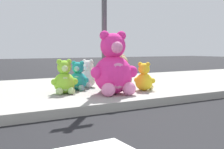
{
  "coord_description": "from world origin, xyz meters",
  "views": [
    {
      "loc": [
        -1.97,
        -0.96,
        1.02
      ],
      "look_at": [
        0.72,
        3.6,
        0.55
      ],
      "focal_mm": 46.69,
      "sensor_mm": 36.0,
      "label": 1
    }
  ],
  "objects_px": {
    "plush_yellow": "(144,79)",
    "plush_tan": "(121,72)",
    "plush_teal": "(78,78)",
    "plush_pink_large": "(114,69)",
    "plush_white": "(88,76)",
    "plush_lime": "(64,80)",
    "plush_brown": "(123,76)",
    "sign_pole": "(104,9)"
  },
  "relations": [
    {
      "from": "plush_yellow",
      "to": "plush_tan",
      "type": "distance_m",
      "value": 1.19
    },
    {
      "from": "plush_teal",
      "to": "plush_pink_large",
      "type": "bearing_deg",
      "value": -65.99
    },
    {
      "from": "plush_yellow",
      "to": "plush_pink_large",
      "type": "bearing_deg",
      "value": -173.93
    },
    {
      "from": "plush_white",
      "to": "plush_teal",
      "type": "bearing_deg",
      "value": -139.91
    },
    {
      "from": "plush_pink_large",
      "to": "plush_tan",
      "type": "height_order",
      "value": "plush_pink_large"
    },
    {
      "from": "plush_lime",
      "to": "plush_white",
      "type": "relative_size",
      "value": 1.06
    },
    {
      "from": "plush_brown",
      "to": "plush_tan",
      "type": "relative_size",
      "value": 0.85
    },
    {
      "from": "plush_teal",
      "to": "sign_pole",
      "type": "bearing_deg",
      "value": -27.48
    },
    {
      "from": "plush_lime",
      "to": "plush_tan",
      "type": "xyz_separation_m",
      "value": [
        1.75,
        0.74,
        0.02
      ]
    },
    {
      "from": "plush_brown",
      "to": "plush_tan",
      "type": "distance_m",
      "value": 0.61
    },
    {
      "from": "plush_yellow",
      "to": "plush_white",
      "type": "height_order",
      "value": "plush_white"
    },
    {
      "from": "sign_pole",
      "to": "plush_pink_large",
      "type": "bearing_deg",
      "value": -101.76
    },
    {
      "from": "plush_brown",
      "to": "plush_teal",
      "type": "xyz_separation_m",
      "value": [
        -1.05,
        0.13,
        -0.0
      ]
    },
    {
      "from": "sign_pole",
      "to": "plush_yellow",
      "type": "height_order",
      "value": "sign_pole"
    },
    {
      "from": "plush_lime",
      "to": "plush_yellow",
      "type": "bearing_deg",
      "value": -15.3
    },
    {
      "from": "plush_white",
      "to": "plush_tan",
      "type": "height_order",
      "value": "plush_tan"
    },
    {
      "from": "sign_pole",
      "to": "plush_yellow",
      "type": "distance_m",
      "value": 1.68
    },
    {
      "from": "plush_white",
      "to": "plush_teal",
      "type": "xyz_separation_m",
      "value": [
        -0.38,
        -0.32,
        -0.01
      ]
    },
    {
      "from": "plush_pink_large",
      "to": "plush_teal",
      "type": "height_order",
      "value": "plush_pink_large"
    },
    {
      "from": "plush_brown",
      "to": "plush_teal",
      "type": "bearing_deg",
      "value": 173.09
    },
    {
      "from": "plush_lime",
      "to": "plush_yellow",
      "type": "height_order",
      "value": "plush_lime"
    },
    {
      "from": "plush_brown",
      "to": "plush_teal",
      "type": "relative_size",
      "value": 1.01
    },
    {
      "from": "plush_lime",
      "to": "plush_white",
      "type": "height_order",
      "value": "plush_lime"
    },
    {
      "from": "plush_lime",
      "to": "plush_pink_large",
      "type": "bearing_deg",
      "value": -33.03
    },
    {
      "from": "plush_white",
      "to": "plush_pink_large",
      "type": "bearing_deg",
      "value": -90.23
    },
    {
      "from": "sign_pole",
      "to": "plush_lime",
      "type": "bearing_deg",
      "value": -175.93
    },
    {
      "from": "plush_white",
      "to": "plush_teal",
      "type": "distance_m",
      "value": 0.5
    },
    {
      "from": "sign_pole",
      "to": "plush_yellow",
      "type": "bearing_deg",
      "value": -36.74
    },
    {
      "from": "plush_tan",
      "to": "plush_teal",
      "type": "relative_size",
      "value": 1.19
    },
    {
      "from": "plush_lime",
      "to": "plush_brown",
      "type": "bearing_deg",
      "value": 7.65
    },
    {
      "from": "sign_pole",
      "to": "plush_yellow",
      "type": "xyz_separation_m",
      "value": [
        0.67,
        -0.5,
        -1.46
      ]
    },
    {
      "from": "plush_pink_large",
      "to": "plush_white",
      "type": "xyz_separation_m",
      "value": [
        0.0,
        1.16,
        -0.23
      ]
    },
    {
      "from": "plush_brown",
      "to": "plush_lime",
      "type": "bearing_deg",
      "value": -172.35
    },
    {
      "from": "plush_lime",
      "to": "plush_tan",
      "type": "height_order",
      "value": "plush_tan"
    },
    {
      "from": "plush_lime",
      "to": "plush_tan",
      "type": "relative_size",
      "value": 0.92
    },
    {
      "from": "plush_pink_large",
      "to": "plush_brown",
      "type": "height_order",
      "value": "plush_pink_large"
    },
    {
      "from": "plush_pink_large",
      "to": "plush_teal",
      "type": "bearing_deg",
      "value": 114.01
    },
    {
      "from": "plush_yellow",
      "to": "plush_tan",
      "type": "bearing_deg",
      "value": 82.08
    },
    {
      "from": "plush_lime",
      "to": "plush_brown",
      "type": "relative_size",
      "value": 1.08
    },
    {
      "from": "sign_pole",
      "to": "plush_pink_large",
      "type": "height_order",
      "value": "sign_pole"
    },
    {
      "from": "plush_pink_large",
      "to": "plush_teal",
      "type": "xyz_separation_m",
      "value": [
        -0.38,
        0.84,
        -0.24
      ]
    },
    {
      "from": "sign_pole",
      "to": "plush_pink_large",
      "type": "relative_size",
      "value": 2.64
    }
  ]
}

